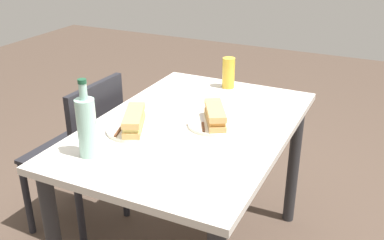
{
  "coord_description": "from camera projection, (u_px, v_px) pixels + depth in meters",
  "views": [
    {
      "loc": [
        -1.55,
        -0.75,
        1.54
      ],
      "look_at": [
        0.0,
        0.0,
        0.76
      ],
      "focal_mm": 41.86,
      "sensor_mm": 36.0,
      "label": 1
    }
  ],
  "objects": [
    {
      "name": "dining_table",
      "position": [
        192.0,
        148.0,
        1.95
      ],
      "size": [
        1.19,
        0.8,
        0.74
      ],
      "color": "beige",
      "rests_on": "ground"
    },
    {
      "name": "chair_far",
      "position": [
        85.0,
        149.0,
        2.24
      ],
      "size": [
        0.41,
        0.41,
        0.84
      ],
      "color": "black",
      "rests_on": "ground"
    },
    {
      "name": "plate_near",
      "position": [
        135.0,
        129.0,
        1.84
      ],
      "size": [
        0.23,
        0.23,
        0.01
      ],
      "primitive_type": "cylinder",
      "color": "silver",
      "rests_on": "dining_table"
    },
    {
      "name": "baguette_sandwich_near",
      "position": [
        134.0,
        120.0,
        1.82
      ],
      "size": [
        0.23,
        0.16,
        0.07
      ],
      "color": "tan",
      "rests_on": "plate_near"
    },
    {
      "name": "knife_near",
      "position": [
        121.0,
        128.0,
        1.82
      ],
      "size": [
        0.18,
        0.06,
        0.01
      ],
      "color": "silver",
      "rests_on": "plate_near"
    },
    {
      "name": "plate_far",
      "position": [
        215.0,
        124.0,
        1.89
      ],
      "size": [
        0.23,
        0.23,
        0.01
      ],
      "primitive_type": "cylinder",
      "color": "silver",
      "rests_on": "dining_table"
    },
    {
      "name": "baguette_sandwich_far",
      "position": [
        215.0,
        115.0,
        1.87
      ],
      "size": [
        0.22,
        0.17,
        0.07
      ],
      "color": "tan",
      "rests_on": "plate_far"
    },
    {
      "name": "knife_far",
      "position": [
        203.0,
        123.0,
        1.87
      ],
      "size": [
        0.16,
        0.09,
        0.01
      ],
      "color": "silver",
      "rests_on": "plate_far"
    },
    {
      "name": "water_bottle",
      "position": [
        87.0,
        126.0,
        1.61
      ],
      "size": [
        0.07,
        0.07,
        0.3
      ],
      "color": "#99C6B7",
      "rests_on": "dining_table"
    },
    {
      "name": "beer_glass",
      "position": [
        228.0,
        73.0,
        2.28
      ],
      "size": [
        0.06,
        0.06,
        0.16
      ],
      "primitive_type": "cylinder",
      "color": "gold",
      "rests_on": "dining_table"
    },
    {
      "name": "paper_napkin",
      "position": [
        280.0,
        101.0,
        2.14
      ],
      "size": [
        0.18,
        0.18,
        0.0
      ],
      "primitive_type": "cube",
      "rotation": [
        0.0,
        0.0,
        0.35
      ],
      "color": "white",
      "rests_on": "dining_table"
    }
  ]
}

